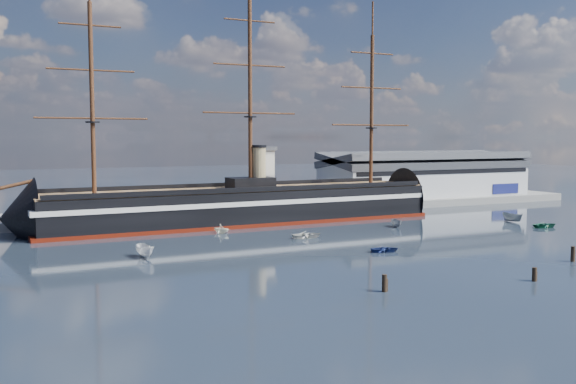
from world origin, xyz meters
name	(u,v)px	position (x,y,z in m)	size (l,w,h in m)	color
ground	(316,233)	(0.00, 40.00, 0.00)	(600.00, 600.00, 0.00)	black
quay	(284,212)	(10.00, 76.00, 0.00)	(180.00, 18.00, 2.00)	slate
warehouse	(425,175)	(58.00, 80.00, 7.98)	(63.00, 21.00, 11.60)	#B7BABC
quay_tower	(264,175)	(3.00, 73.00, 9.75)	(5.00, 5.00, 15.00)	silver
warship	(235,206)	(-9.75, 60.00, 4.04)	(113.03, 17.96, 53.94)	black
motorboat_a	(145,258)	(-37.36, 28.40, 0.00)	(6.62, 2.43, 2.65)	silver
motorboat_b	(385,252)	(0.14, 16.03, 0.00)	(2.95, 1.18, 1.38)	navy
motorboat_c	(397,227)	(19.59, 39.98, 0.00)	(5.22, 1.91, 2.09)	gray
motorboat_d	(221,233)	(-17.39, 48.00, 0.00)	(5.72, 2.48, 2.10)	white
motorboat_e	(546,228)	(47.80, 25.48, 0.00)	(3.42, 1.37, 1.60)	#1A6345
motorboat_f	(513,222)	(48.14, 35.20, 0.00)	(6.65, 2.44, 2.66)	gray
motorboat_g	(307,238)	(-4.64, 35.06, 0.00)	(3.63, 1.45, 1.69)	silver
piling_near_left	(384,292)	(-15.84, -7.16, 0.00)	(0.64, 0.64, 2.89)	black
piling_near_mid	(534,281)	(5.62, -10.99, 0.00)	(0.64, 0.64, 2.56)	black
piling_near_right	(573,262)	(21.58, -3.63, 0.00)	(0.64, 0.64, 3.09)	black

